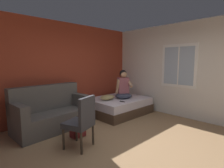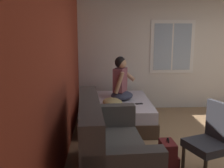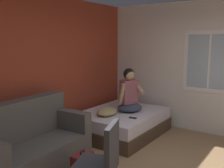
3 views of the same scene
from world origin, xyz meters
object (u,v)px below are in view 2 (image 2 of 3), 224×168
couch (108,151)px  backpack (168,156)px  side_chair (212,139)px  person_seated (121,82)px  cell_phone (139,104)px  throw_pillow (112,102)px  bed (116,112)px

couch → backpack: 0.87m
side_chair → person_seated: (2.19, 0.96, 0.30)m
couch → side_chair: (-0.01, -1.30, 0.14)m
couch → side_chair: 1.31m
cell_phone → throw_pillow: bearing=95.4°
person_seated → backpack: bearing=-166.2°
person_seated → backpack: person_seated is taller
side_chair → throw_pillow: size_ratio=2.04×
bed → throw_pillow: bearing=168.3°
couch → cell_phone: bearing=-19.9°
side_chair → person_seated: bearing=23.7°
couch → bed: bearing=-6.0°
bed → couch: 2.10m
couch → side_chair: couch is taller
side_chair → couch: bearing=89.5°
couch → throw_pillow: (1.69, -0.14, 0.16)m
couch → person_seated: (2.18, -0.34, 0.44)m
bed → side_chair: 2.38m
side_chair → bed: bearing=27.2°
couch → person_seated: person_seated is taller
backpack → cell_phone: 1.62m
person_seated → side_chair: bearing=-156.3°
person_seated → cell_phone: size_ratio=6.08×
side_chair → backpack: side_chair is taller
couch → side_chair: size_ratio=1.79×
person_seated → bed: bearing=128.1°
side_chair → cell_phone: side_chair is taller
side_chair → throw_pillow: side_chair is taller
backpack → throw_pillow: 1.66m
person_seated → throw_pillow: person_seated is taller
person_seated → couch: bearing=171.2°
throw_pillow → cell_phone: bearing=-78.1°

